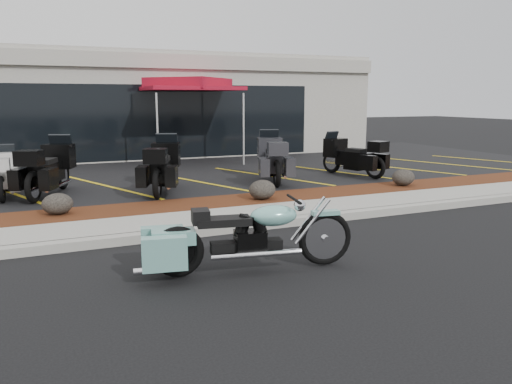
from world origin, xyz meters
name	(u,v)px	position (x,y,z in m)	size (l,w,h in m)	color
ground	(290,240)	(0.00, 0.00, 0.00)	(90.00, 90.00, 0.00)	black
curb	(268,224)	(0.00, 0.90, 0.07)	(24.00, 0.25, 0.15)	gray
sidewalk	(253,216)	(0.00, 1.60, 0.07)	(24.00, 1.20, 0.15)	gray
mulch_bed	(231,204)	(0.00, 2.80, 0.08)	(24.00, 1.20, 0.16)	#3A1B0D
upper_lot	(171,171)	(0.00, 8.20, 0.07)	(26.00, 9.60, 0.15)	black
dealership_building	(134,106)	(0.00, 14.47, 2.01)	(18.00, 8.16, 4.00)	gray
boulder_left	(57,204)	(-3.50, 2.85, 0.36)	(0.57, 0.48, 0.41)	black
boulder_mid	(262,190)	(0.65, 2.62, 0.37)	(0.60, 0.50, 0.42)	black
boulder_right	(403,177)	(4.63, 2.79, 0.37)	(0.59, 0.49, 0.42)	black
hero_cruiser	(325,230)	(-0.14, -1.32, 0.51)	(2.91, 0.74, 1.02)	#76B8AE
touring_white	(6,168)	(-4.50, 5.88, 0.72)	(1.95, 0.74, 1.13)	silver
touring_black_front	(62,162)	(-3.28, 5.72, 0.82)	(2.30, 0.88, 1.34)	black
touring_black_mid	(167,160)	(-0.84, 5.11, 0.82)	(2.29, 0.88, 1.33)	black
touring_grey	(269,153)	(2.12, 5.44, 0.82)	(2.31, 0.88, 1.34)	#2B2B30
touring_black_rear	(332,152)	(4.16, 5.43, 0.77)	(2.12, 0.81, 1.24)	black
traffic_cone	(168,165)	(-0.25, 7.54, 0.37)	(0.29, 0.29, 0.43)	#E95F07
popup_canopy	(189,86)	(1.05, 9.65, 2.74)	(4.06, 4.06, 2.85)	silver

